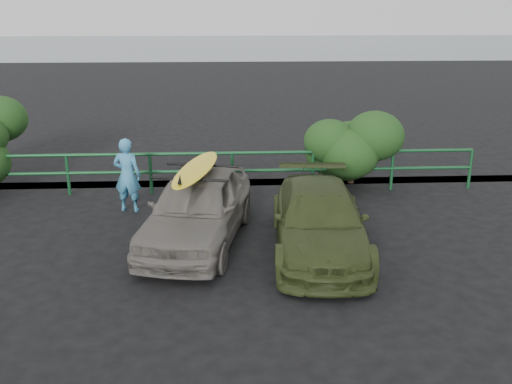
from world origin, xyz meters
TOP-DOWN VIEW (x-y plane):
  - ground at (0.00, 0.00)m, footprint 80.00×80.00m
  - ocean at (0.00, 60.00)m, footprint 200.00×200.00m
  - guardrail at (0.00, 5.00)m, footprint 14.00×0.08m
  - shrub_right at (5.00, 5.50)m, footprint 3.20×2.40m
  - sedan at (0.29, 1.90)m, footprint 2.46×4.36m
  - olive_vehicle at (2.57, 1.35)m, footprint 2.00×4.30m
  - man at (-1.35, 3.76)m, footprint 0.68×0.52m
  - roof_rack at (0.29, 1.90)m, footprint 1.63×1.29m
  - surfboard at (0.29, 1.90)m, footprint 1.09×2.73m

SIDE VIEW (x-z plane):
  - ground at x=0.00m, z-range 0.00..0.00m
  - ocean at x=0.00m, z-range 0.00..0.00m
  - guardrail at x=0.00m, z-range 0.00..1.04m
  - olive_vehicle at x=2.57m, z-range 0.00..1.21m
  - sedan at x=0.29m, z-range 0.00..1.40m
  - man at x=-1.35m, z-range 0.00..1.68m
  - shrub_right at x=5.00m, z-range 0.00..2.37m
  - roof_rack at x=0.29m, z-range 1.40..1.45m
  - surfboard at x=0.29m, z-range 1.45..1.53m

